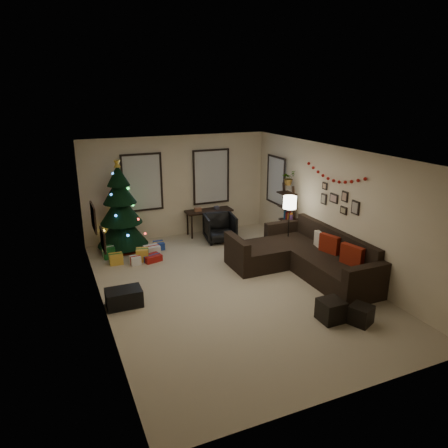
% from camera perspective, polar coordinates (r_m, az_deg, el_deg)
% --- Properties ---
extents(floor, '(7.00, 7.00, 0.00)m').
position_cam_1_polar(floor, '(8.64, 0.98, -8.49)').
color(floor, tan).
rests_on(floor, ground).
extents(ceiling, '(7.00, 7.00, 0.00)m').
position_cam_1_polar(ceiling, '(7.82, 1.08, 9.52)').
color(ceiling, white).
rests_on(ceiling, floor).
extents(wall_back, '(5.00, 0.00, 5.00)m').
position_cam_1_polar(wall_back, '(11.30, -6.32, 5.06)').
color(wall_back, beige).
rests_on(wall_back, floor).
extents(wall_front, '(5.00, 0.00, 5.00)m').
position_cam_1_polar(wall_front, '(5.39, 16.80, -10.48)').
color(wall_front, beige).
rests_on(wall_front, floor).
extents(wall_left, '(0.00, 7.00, 7.00)m').
position_cam_1_polar(wall_left, '(7.51, -16.66, -2.26)').
color(wall_left, beige).
rests_on(wall_left, floor).
extents(wall_right, '(0.00, 7.00, 7.00)m').
position_cam_1_polar(wall_right, '(9.40, 15.07, 1.91)').
color(wall_right, beige).
rests_on(wall_right, floor).
extents(window_back_left, '(1.05, 0.06, 1.50)m').
position_cam_1_polar(window_back_left, '(11.00, -11.06, 5.55)').
color(window_back_left, '#728CB2').
rests_on(window_back_left, wall_back).
extents(window_back_right, '(1.05, 0.06, 1.50)m').
position_cam_1_polar(window_back_right, '(11.54, -1.78, 6.44)').
color(window_back_right, '#728CB2').
rests_on(window_back_right, wall_back).
extents(window_right_wall, '(0.06, 0.90, 1.30)m').
position_cam_1_polar(window_right_wall, '(11.39, 7.12, 5.91)').
color(window_right_wall, '#728CB2').
rests_on(window_right_wall, wall_right).
extents(christmas_tree, '(1.24, 1.24, 2.32)m').
position_cam_1_polar(christmas_tree, '(10.60, -13.85, 1.59)').
color(christmas_tree, black).
rests_on(christmas_tree, floor).
extents(presents, '(1.50, 1.01, 0.30)m').
position_cam_1_polar(presents, '(10.16, -11.59, -4.00)').
color(presents, silver).
rests_on(presents, floor).
extents(sofa, '(2.17, 3.13, 0.94)m').
position_cam_1_polar(sofa, '(9.39, 10.89, -4.53)').
color(sofa, black).
rests_on(sofa, floor).
extents(pillow_red_a, '(0.24, 0.51, 0.50)m').
position_cam_1_polar(pillow_red_a, '(8.76, 16.97, -4.35)').
color(pillow_red_a, maroon).
rests_on(pillow_red_a, sofa).
extents(pillow_red_b, '(0.25, 0.48, 0.46)m').
position_cam_1_polar(pillow_red_b, '(9.28, 14.10, -2.83)').
color(pillow_red_b, maroon).
rests_on(pillow_red_b, sofa).
extents(pillow_cream, '(0.17, 0.39, 0.38)m').
position_cam_1_polar(pillow_cream, '(9.54, 12.88, -2.23)').
color(pillow_cream, beige).
rests_on(pillow_cream, sofa).
extents(ottoman_near, '(0.40, 0.40, 0.38)m').
position_cam_1_polar(ottoman_near, '(7.62, 14.33, -11.30)').
color(ottoman_near, black).
rests_on(ottoman_near, floor).
extents(ottoman_far, '(0.46, 0.46, 0.33)m').
position_cam_1_polar(ottoman_far, '(7.69, 18.08, -11.63)').
color(ottoman_far, black).
rests_on(ottoman_far, floor).
extents(desk, '(1.28, 0.46, 0.69)m').
position_cam_1_polar(desk, '(11.48, -2.06, 1.53)').
color(desk, black).
rests_on(desk, floor).
extents(desk_chair, '(0.81, 0.77, 0.73)m').
position_cam_1_polar(desk_chair, '(10.99, -0.56, -0.53)').
color(desk_chair, black).
rests_on(desk_chair, floor).
extents(bookshelf, '(0.30, 0.48, 1.61)m').
position_cam_1_polar(bookshelf, '(10.68, 8.80, 1.04)').
color(bookshelf, black).
rests_on(bookshelf, floor).
extents(potted_plant, '(0.53, 0.50, 0.47)m').
position_cam_1_polar(potted_plant, '(10.52, 8.76, 6.52)').
color(potted_plant, '#4C4C4C').
rests_on(potted_plant, bookshelf).
extents(floor_lamp, '(0.31, 0.31, 1.47)m').
position_cam_1_polar(floor_lamp, '(9.92, 8.91, 2.39)').
color(floor_lamp, black).
rests_on(floor_lamp, floor).
extents(art_map, '(0.04, 0.60, 0.50)m').
position_cam_1_polar(art_map, '(8.16, -17.33, 0.84)').
color(art_map, black).
rests_on(art_map, wall_left).
extents(art_abstract, '(0.04, 0.45, 0.35)m').
position_cam_1_polar(art_abstract, '(7.01, -16.13, -2.06)').
color(art_abstract, black).
rests_on(art_abstract, wall_left).
extents(gallery, '(0.03, 1.25, 0.54)m').
position_cam_1_polar(gallery, '(9.27, 15.35, 3.10)').
color(gallery, black).
rests_on(gallery, wall_right).
extents(garland, '(0.08, 1.90, 0.30)m').
position_cam_1_polar(garland, '(9.30, 14.70, 6.44)').
color(garland, '#A5140C').
rests_on(garland, wall_right).
extents(stocking_left, '(0.20, 0.05, 0.36)m').
position_cam_1_polar(stocking_left, '(11.35, -7.17, 5.32)').
color(stocking_left, '#990F0C').
rests_on(stocking_left, wall_back).
extents(stocking_right, '(0.20, 0.05, 0.36)m').
position_cam_1_polar(stocking_right, '(11.42, -5.56, 5.65)').
color(stocking_right, '#990F0C').
rests_on(stocking_right, wall_back).
extents(storage_bin, '(0.66, 0.45, 0.33)m').
position_cam_1_polar(storage_bin, '(8.08, -13.43, -9.70)').
color(storage_bin, black).
rests_on(storage_bin, floor).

